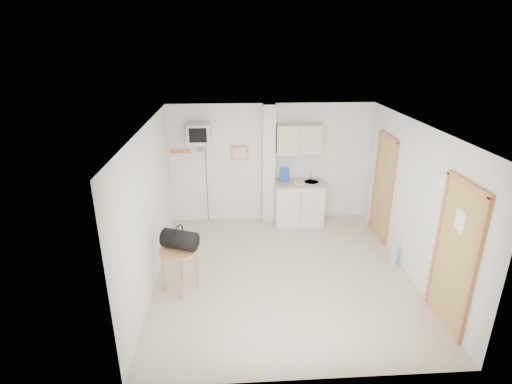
{
  "coord_description": "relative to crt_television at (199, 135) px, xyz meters",
  "views": [
    {
      "loc": [
        -0.82,
        -5.74,
        3.71
      ],
      "look_at": [
        -0.41,
        0.6,
        1.25
      ],
      "focal_mm": 28.0,
      "sensor_mm": 36.0,
      "label": 1
    }
  ],
  "objects": [
    {
      "name": "crt_television",
      "position": [
        0.0,
        0.0,
        0.0
      ],
      "size": [
        0.44,
        0.45,
        2.15
      ],
      "color": "slate",
      "rests_on": "ground"
    },
    {
      "name": "room_envelope",
      "position": [
        1.69,
        -1.93,
        -0.4
      ],
      "size": [
        4.24,
        4.54,
        2.55
      ],
      "color": "white",
      "rests_on": "ground"
    },
    {
      "name": "duffel_bag",
      "position": [
        -0.18,
        -2.35,
        -1.07
      ],
      "size": [
        0.6,
        0.48,
        0.39
      ],
      "rotation": [
        0.0,
        0.0,
        -0.4
      ],
      "color": "black",
      "rests_on": "round_table"
    },
    {
      "name": "round_table",
      "position": [
        -0.2,
        -2.38,
        -1.32
      ],
      "size": [
        0.59,
        0.59,
        0.72
      ],
      "rotation": [
        0.0,
        0.0,
        0.08
      ],
      "color": "#B87F49",
      "rests_on": "ground"
    },
    {
      "name": "kitchenette",
      "position": [
        2.02,
        -0.02,
        -1.13
      ],
      "size": [
        1.03,
        0.58,
        2.1
      ],
      "color": "silver",
      "rests_on": "ground"
    },
    {
      "name": "water_bottle",
      "position": [
        3.43,
        -1.83,
        -1.76
      ],
      "size": [
        0.13,
        0.13,
        0.39
      ],
      "color": "#9FC0D1",
      "rests_on": "ground"
    },
    {
      "name": "ground",
      "position": [
        1.45,
        -2.02,
        -1.94
      ],
      "size": [
        4.5,
        4.5,
        0.0
      ],
      "primitive_type": "plane",
      "color": "#B6A994",
      "rests_on": "ground"
    }
  ]
}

